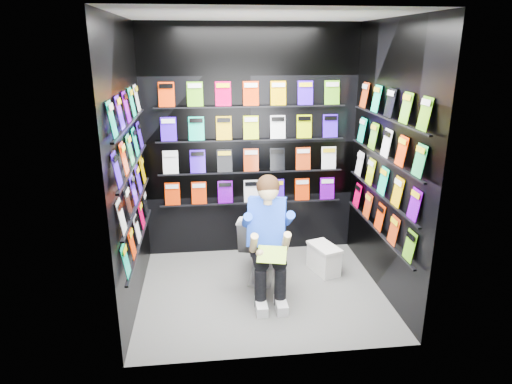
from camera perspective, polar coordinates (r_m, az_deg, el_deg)
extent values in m
plane|color=#585956|center=(4.69, 0.72, -12.32)|extent=(2.40, 2.40, 0.00)
plane|color=white|center=(4.06, 0.87, 21.27)|extent=(2.40, 2.40, 0.00)
cube|color=black|center=(5.15, -0.66, 6.04)|extent=(2.40, 0.04, 2.60)
cube|color=black|center=(3.24, 3.06, -1.28)|extent=(2.40, 0.04, 2.60)
cube|color=black|center=(4.21, -15.65, 2.61)|extent=(0.04, 2.00, 2.60)
cube|color=black|center=(4.50, 16.15, 3.54)|extent=(0.04, 2.00, 2.60)
imported|color=white|center=(4.85, 0.69, -6.35)|extent=(0.59, 0.83, 0.73)
cube|color=silver|center=(5.05, 8.46, -8.38)|extent=(0.31, 0.42, 0.28)
cube|color=silver|center=(4.99, 8.55, -6.79)|extent=(0.34, 0.44, 0.03)
cube|color=green|center=(4.11, 2.00, -7.82)|extent=(0.29, 0.21, 0.11)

